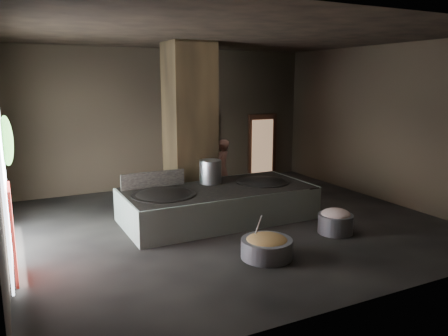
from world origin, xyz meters
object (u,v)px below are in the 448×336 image
hearth_platform (218,203)px  cook (222,169)px  veg_basin (267,248)px  meat_basin (335,224)px  stock_pot (210,172)px  wok_left (164,198)px  wok_right (262,185)px

hearth_platform → cook: bearing=60.2°
veg_basin → meat_basin: bearing=13.3°
stock_pot → cook: (0.94, 1.22, -0.24)m
hearth_platform → stock_pot: 0.90m
veg_basin → meat_basin: meat_basin is taller
hearth_platform → meat_basin: hearth_platform is taller
wok_left → meat_basin: bearing=-31.1°
wok_left → wok_right: size_ratio=1.07×
wok_right → meat_basin: 2.34m
wok_left → cook: cook is taller
wok_right → stock_pot: stock_pot is taller
hearth_platform → veg_basin: hearth_platform is taller
wok_left → stock_pot: stock_pot is taller
hearth_platform → stock_pot: bearing=84.2°
wok_left → veg_basin: (1.26, -2.61, -0.56)m
hearth_platform → wok_left: 1.49m
wok_right → meat_basin: bearing=-73.2°
meat_basin → wok_right: bearing=106.8°
wok_right → hearth_platform: bearing=-177.9°
stock_pot → cook: size_ratio=0.35×
hearth_platform → meat_basin: (2.01, -2.14, -0.19)m
wok_left → meat_basin: 4.07m
wok_left → stock_pot: size_ratio=2.42×
hearth_platform → meat_basin: bearing=-47.4°
veg_basin → meat_basin: 2.26m
wok_right → meat_basin: (0.66, -2.19, -0.53)m
wok_left → meat_basin: wok_left is taller
hearth_platform → cook: (0.99, 1.77, 0.48)m
meat_basin → veg_basin: bearing=-166.7°
hearth_platform → stock_pot: size_ratio=7.67×
veg_basin → wok_left: bearing=115.7°
stock_pot → meat_basin: stock_pot is taller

